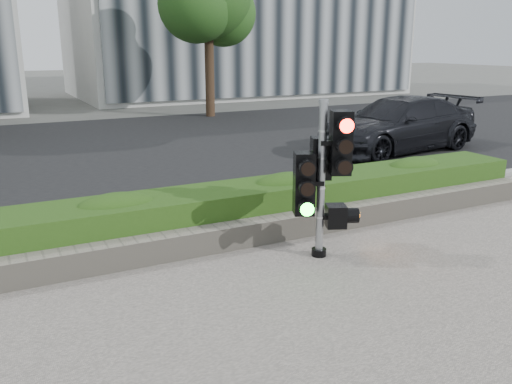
# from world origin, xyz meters

# --- Properties ---
(ground) EXTENTS (120.00, 120.00, 0.00)m
(ground) POSITION_xyz_m (0.00, 0.00, 0.00)
(ground) COLOR #51514C
(ground) RESTS_ON ground
(road) EXTENTS (60.00, 13.00, 0.02)m
(road) POSITION_xyz_m (0.00, 10.00, 0.01)
(road) COLOR black
(road) RESTS_ON ground
(curb) EXTENTS (60.00, 0.25, 0.12)m
(curb) POSITION_xyz_m (0.00, 3.15, 0.06)
(curb) COLOR gray
(curb) RESTS_ON ground
(stone_wall) EXTENTS (12.00, 0.32, 0.34)m
(stone_wall) POSITION_xyz_m (0.00, 1.90, 0.20)
(stone_wall) COLOR gray
(stone_wall) RESTS_ON sidewalk
(hedge) EXTENTS (12.00, 1.00, 0.68)m
(hedge) POSITION_xyz_m (0.00, 2.55, 0.37)
(hedge) COLOR #4A7825
(hedge) RESTS_ON sidewalk
(traffic_signal) EXTENTS (0.78, 0.66, 2.11)m
(traffic_signal) POSITION_xyz_m (1.20, 1.08, 1.20)
(traffic_signal) COLOR black
(traffic_signal) RESTS_ON sidewalk
(car_dark) EXTENTS (5.13, 2.58, 1.43)m
(car_dark) POSITION_xyz_m (7.22, 6.47, 0.74)
(car_dark) COLOR black
(car_dark) RESTS_ON road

